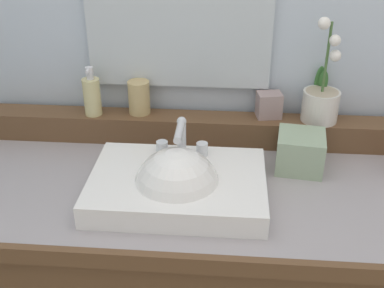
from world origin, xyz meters
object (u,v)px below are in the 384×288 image
(soap_dispenser, at_px, (92,95))
(trinket_box, at_px, (269,105))
(sink_basin, at_px, (177,188))
(potted_plant, at_px, (321,99))
(tumbler_cup, at_px, (139,97))
(tissue_box, at_px, (300,151))

(soap_dispenser, xyz_separation_m, trinket_box, (0.54, 0.03, -0.02))
(sink_basin, bearing_deg, potted_plant, 38.73)
(soap_dispenser, height_order, tumbler_cup, soap_dispenser)
(potted_plant, xyz_separation_m, tumbler_cup, (-0.55, 0.01, -0.02))
(potted_plant, bearing_deg, trinket_box, 175.37)
(trinket_box, bearing_deg, soap_dispenser, 172.37)
(soap_dispenser, relative_size, trinket_box, 1.99)
(potted_plant, distance_m, trinket_box, 0.16)
(soap_dispenser, bearing_deg, trinket_box, 2.88)
(potted_plant, bearing_deg, tumbler_cup, 179.25)
(sink_basin, xyz_separation_m, tissue_box, (0.33, 0.18, 0.02))
(trinket_box, relative_size, tissue_box, 0.60)
(sink_basin, distance_m, tissue_box, 0.38)
(sink_basin, bearing_deg, tissue_box, 27.99)
(soap_dispenser, distance_m, tissue_box, 0.65)
(sink_basin, bearing_deg, trinket_box, 53.35)
(trinket_box, height_order, tissue_box, trinket_box)
(trinket_box, xyz_separation_m, tissue_box, (0.08, -0.16, -0.07))
(potted_plant, relative_size, trinket_box, 4.11)
(tumbler_cup, bearing_deg, soap_dispenser, -171.09)
(sink_basin, distance_m, soap_dispenser, 0.44)
(potted_plant, xyz_separation_m, tissue_box, (-0.07, -0.14, -0.10))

